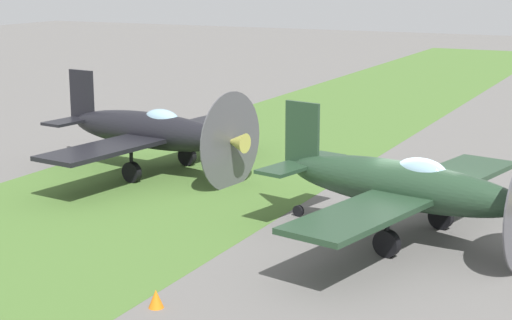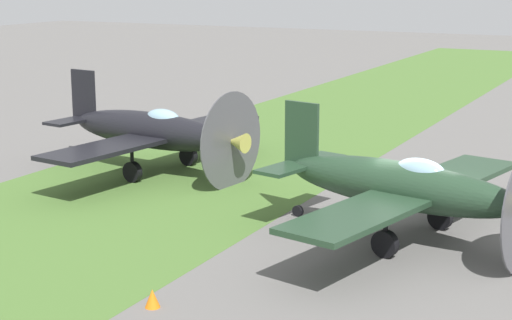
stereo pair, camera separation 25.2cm
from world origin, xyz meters
name	(u,v)px [view 2 (the right image)]	position (x,y,z in m)	size (l,w,h in m)	color
ground_plane	(420,232)	(0.00, 0.00, 0.00)	(160.00, 160.00, 0.00)	#605E5B
grass_verge	(144,193)	(0.00, -9.88, 0.00)	(120.00, 11.00, 0.01)	#476B2D
airplane_lead	(404,186)	(0.96, -0.26, 1.61)	(10.85, 8.67, 3.84)	#233D28
airplane_wingman	(153,131)	(-2.76, -11.31, 1.63)	(10.97, 8.72, 3.89)	black
runway_marker_cone	(152,298)	(8.37, -3.91, 0.22)	(0.36, 0.36, 0.44)	orange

